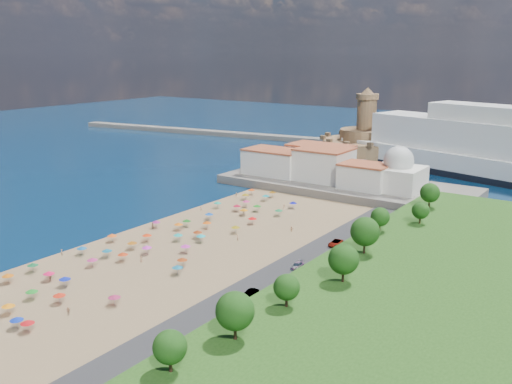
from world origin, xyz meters
The scene contains 11 objects.
ground centered at (0.00, 0.00, 0.00)m, with size 700.00×700.00×0.00m, color #071938.
terrace centered at (10.00, 73.00, 1.50)m, with size 90.00×36.00×3.00m, color #59544C.
jetty centered at (-12.00, 108.00, 1.20)m, with size 18.00×70.00×2.40m, color #59544C.
breakwater centered at (-110.00, 153.00, 1.30)m, with size 200.00×7.00×2.60m, color #59544C.
waterfront_buildings centered at (-3.05, 73.64, 7.88)m, with size 57.00×29.00×11.00m.
domed_building centered at (30.00, 71.00, 8.97)m, with size 16.00×16.00×15.00m.
fortress centered at (-12.00, 138.00, 6.68)m, with size 40.00×40.00×32.40m.
beach_parasols centered at (-1.23, -9.66, 2.15)m, with size 32.24×114.05×2.20m.
beachgoers centered at (-1.37, -1.55, 1.10)m, with size 36.76×97.58×1.88m.
parked_cars centered at (36.00, 6.89, 1.39)m, with size 2.68×55.17×1.45m.
hillside_trees centered at (50.34, -9.47, 10.29)m, with size 12.03×108.65×8.12m.
Camera 1 is at (97.78, -109.50, 48.73)m, focal length 40.00 mm.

